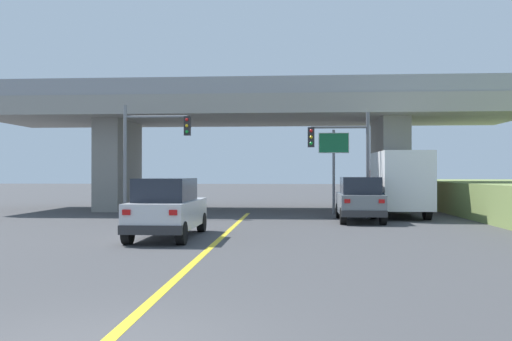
{
  "coord_description": "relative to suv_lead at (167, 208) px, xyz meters",
  "views": [
    {
      "loc": [
        2.39,
        -6.49,
        2.18
      ],
      "look_at": [
        0.95,
        15.14,
        2.3
      ],
      "focal_mm": 37.9,
      "sensor_mm": 36.0,
      "label": 1
    }
  ],
  "objects": [
    {
      "name": "overpass_bridge",
      "position": [
        1.8,
        14.03,
        4.15
      ],
      "size": [
        31.08,
        8.17,
        7.26
      ],
      "color": "gray",
      "rests_on": "ground"
    },
    {
      "name": "traffic_signal_nearside",
      "position": [
        6.81,
        8.18,
        2.21
      ],
      "size": [
        2.97,
        0.36,
        5.12
      ],
      "color": "#56595E",
      "rests_on": "ground"
    },
    {
      "name": "traffic_signal_farside",
      "position": [
        -3.09,
        8.78,
        2.63
      ],
      "size": [
        3.43,
        0.36,
        5.65
      ],
      "color": "slate",
      "rests_on": "ground"
    },
    {
      "name": "lane_divider_stripe",
      "position": [
        1.8,
        0.0,
        -1.01
      ],
      "size": [
        0.2,
        22.96,
        0.01
      ],
      "primitive_type": "cube",
      "color": "yellow",
      "rests_on": "ground"
    },
    {
      "name": "box_truck",
      "position": [
        9.54,
        9.7,
        0.67
      ],
      "size": [
        2.33,
        6.58,
        3.24
      ],
      "color": "red",
      "rests_on": "ground"
    },
    {
      "name": "suv_lead",
      "position": [
        0.0,
        0.0,
        0.0
      ],
      "size": [
        1.93,
        4.81,
        2.02
      ],
      "color": "silver",
      "rests_on": "ground"
    },
    {
      "name": "suv_crossing",
      "position": [
        7.26,
        6.76,
        -0.0
      ],
      "size": [
        2.05,
        4.52,
        2.02
      ],
      "rotation": [
        0.0,
        0.0,
        -0.03
      ],
      "color": "slate",
      "rests_on": "ground"
    },
    {
      "name": "highway_sign",
      "position": [
        6.46,
        11.45,
        2.34
      ],
      "size": [
        1.65,
        0.17,
        4.55
      ],
      "color": "slate",
      "rests_on": "ground"
    },
    {
      "name": "ground",
      "position": [
        1.8,
        14.03,
        -1.01
      ],
      "size": [
        160.0,
        160.0,
        0.0
      ],
      "primitive_type": "plane",
      "color": "#424244"
    }
  ]
}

